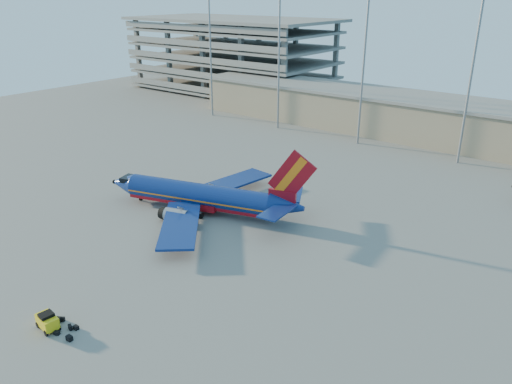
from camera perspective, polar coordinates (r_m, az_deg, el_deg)
ground at (r=65.40m, az=-3.21°, el=-4.25°), size 220.00×220.00×0.00m
terminal_building at (r=108.74m, az=21.71°, el=7.42°), size 122.00×16.00×8.50m
parking_garage at (r=156.15m, az=-2.68°, el=15.73°), size 62.00×32.00×21.40m
light_mast_row at (r=96.74m, az=17.75°, el=14.31°), size 101.60×1.60×28.65m
aircraft_main at (r=69.90m, az=-5.97°, el=-0.52°), size 30.28×28.68×10.54m
baggage_tug at (r=50.90m, az=-22.75°, el=-13.42°), size 2.44×1.64×1.65m
luggage_pile at (r=50.63m, az=-21.03°, el=-14.22°), size 3.88×1.96×0.52m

